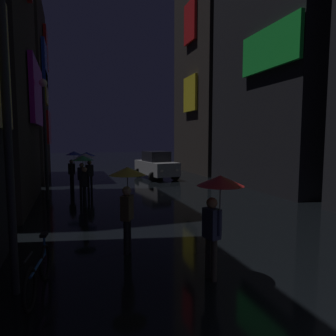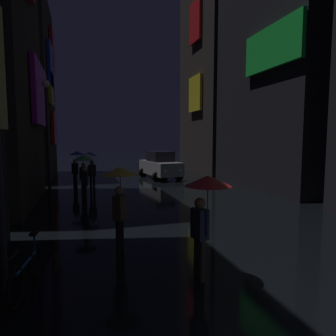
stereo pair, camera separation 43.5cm
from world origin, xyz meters
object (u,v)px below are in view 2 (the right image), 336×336
(pedestrian_far_right_blue, at_px, (76,159))
(car_distant, at_px, (160,165))
(bicycle_parked_at_storefront, at_px, (27,271))
(pedestrian_midstreet_centre_red, at_px, (205,199))
(streetlamp_left_far, at_px, (47,125))
(pedestrian_near_crossing_blue, at_px, (90,161))
(pedestrian_foreground_right_clear, at_px, (86,163))
(pedestrian_foreground_left_yellow, at_px, (120,185))
(pedestrian_midstreet_left_green, at_px, (84,166))

(pedestrian_far_right_blue, relative_size, car_distant, 0.49)
(pedestrian_far_right_blue, distance_m, bicycle_parked_at_storefront, 11.52)
(pedestrian_midstreet_centre_red, xyz_separation_m, streetlamp_left_far, (-3.69, 9.61, 1.75))
(pedestrian_near_crossing_blue, height_order, pedestrian_foreground_right_clear, same)
(pedestrian_foreground_right_clear, bearing_deg, streetlamp_left_far, 175.25)
(pedestrian_foreground_left_yellow, relative_size, bicycle_parked_at_storefront, 1.17)
(pedestrian_foreground_right_clear, bearing_deg, pedestrian_foreground_left_yellow, -84.80)
(pedestrian_midstreet_left_green, xyz_separation_m, car_distant, (5.25, 7.43, -0.74))
(pedestrian_foreground_left_yellow, xyz_separation_m, car_distant, (4.46, 12.92, -0.74))
(pedestrian_midstreet_centre_red, height_order, pedestrian_near_crossing_blue, same)
(pedestrian_near_crossing_blue, bearing_deg, streetlamp_left_far, -146.84)
(pedestrian_far_right_blue, relative_size, pedestrian_foreground_left_yellow, 1.00)
(pedestrian_far_right_blue, xyz_separation_m, bicycle_parked_at_storefront, (-0.81, -11.42, -1.28))
(pedestrian_foreground_left_yellow, height_order, pedestrian_foreground_right_clear, same)
(pedestrian_far_right_blue, xyz_separation_m, pedestrian_midstreet_left_green, (0.33, -4.43, 0.00))
(pedestrian_foreground_left_yellow, xyz_separation_m, pedestrian_near_crossing_blue, (-0.43, 8.76, 0.00))
(pedestrian_foreground_left_yellow, xyz_separation_m, streetlamp_left_far, (-2.33, 7.52, 1.75))
(pedestrian_midstreet_left_green, bearing_deg, pedestrian_midstreet_centre_red, -74.18)
(pedestrian_far_right_blue, relative_size, bicycle_parked_at_storefront, 1.17)
(pedestrian_foreground_left_yellow, bearing_deg, pedestrian_foreground_right_clear, 95.20)
(bicycle_parked_at_storefront, xyz_separation_m, car_distant, (6.39, 14.42, 0.54))
(streetlamp_left_far, bearing_deg, pedestrian_midstreet_left_green, -52.70)
(pedestrian_foreground_right_clear, distance_m, bicycle_parked_at_storefront, 9.05)
(pedestrian_foreground_left_yellow, distance_m, pedestrian_foreground_right_clear, 7.41)
(car_distant, bearing_deg, pedestrian_far_right_blue, -151.79)
(pedestrian_foreground_left_yellow, distance_m, bicycle_parked_at_storefront, 2.75)
(pedestrian_near_crossing_blue, distance_m, car_distant, 6.47)
(pedestrian_midstreet_left_green, height_order, bicycle_parked_at_storefront, pedestrian_midstreet_left_green)
(pedestrian_foreground_left_yellow, relative_size, streetlamp_left_far, 0.39)
(pedestrian_far_right_blue, height_order, car_distant, pedestrian_far_right_blue)
(pedestrian_midstreet_left_green, relative_size, pedestrian_foreground_left_yellow, 1.00)
(pedestrian_far_right_blue, xyz_separation_m, streetlamp_left_far, (-1.21, -2.41, 1.75))
(pedestrian_midstreet_left_green, height_order, pedestrian_foreground_left_yellow, same)
(bicycle_parked_at_storefront, relative_size, car_distant, 0.42)
(streetlamp_left_far, bearing_deg, pedestrian_foreground_right_clear, -4.75)
(pedestrian_midstreet_centre_red, bearing_deg, bicycle_parked_at_storefront, 169.66)
(streetlamp_left_far, bearing_deg, car_distant, 38.50)
(pedestrian_midstreet_centre_red, relative_size, pedestrian_foreground_right_clear, 1.00)
(pedestrian_midstreet_left_green, distance_m, pedestrian_foreground_left_yellow, 5.55)
(pedestrian_midstreet_left_green, bearing_deg, pedestrian_foreground_left_yellow, -81.83)
(pedestrian_near_crossing_blue, relative_size, car_distant, 0.49)
(car_distant, bearing_deg, bicycle_parked_at_storefront, -113.91)
(pedestrian_far_right_blue, xyz_separation_m, pedestrian_foreground_left_yellow, (1.12, -9.93, 0.00))
(pedestrian_foreground_left_yellow, relative_size, pedestrian_foreground_right_clear, 1.00)
(pedestrian_midstreet_centre_red, xyz_separation_m, pedestrian_foreground_right_clear, (-2.03, 9.47, 0.00))
(pedestrian_near_crossing_blue, xyz_separation_m, pedestrian_foreground_right_clear, (-0.24, -1.38, 0.00))
(bicycle_parked_at_storefront, relative_size, streetlamp_left_far, 0.33)
(pedestrian_far_right_blue, bearing_deg, pedestrian_midstreet_left_green, -85.69)
(pedestrian_far_right_blue, relative_size, streetlamp_left_far, 0.39)
(pedestrian_midstreet_centre_red, height_order, car_distant, pedestrian_midstreet_centre_red)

